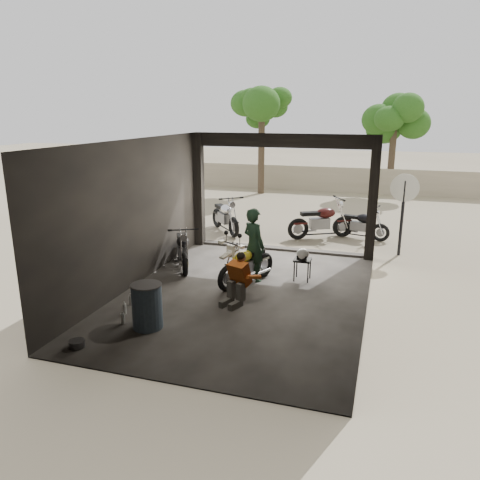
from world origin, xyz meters
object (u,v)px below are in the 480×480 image
Objects in this scene: left_bike at (183,246)px; stool at (303,262)px; outside_bike_a at (225,214)px; helmet at (303,254)px; mechanic at (236,281)px; outside_bike_c at (361,222)px; main_bike at (247,261)px; rider at (254,245)px; sign_post at (403,202)px; oil_drum at (147,307)px; outside_bike_b at (321,218)px.

left_bike is 3.00m from stool.
outside_bike_a is 4.92m from helmet.
outside_bike_c is at bearing 90.76° from mechanic.
outside_bike_a reaches higher than main_bike.
sign_post is at bearing -103.72° from rider.
stool is at bearing 51.70° from main_bike.
outside_bike_c is at bearing 76.14° from stool.
stool is (1.01, 1.79, -0.07)m from mechanic.
sign_post is at bearing -51.19° from outside_bike_a.
outside_bike_a is at bearing 97.96° from oil_drum.
mechanic is (-2.04, -5.95, -0.00)m from outside_bike_c.
left_bike is 1.97× the size of oil_drum.
outside_bike_b is at bearing 100.74° from mechanic.
outside_bike_a is (-0.16, 3.63, 0.06)m from left_bike.
oil_drum is (-3.22, -7.42, -0.10)m from outside_bike_c.
sign_post is at bearing 70.10° from main_bike.
stool is (3.00, -0.06, -0.11)m from left_bike.
sign_post reaches higher than main_bike.
helmet is at bearing 49.08° from main_bike.
rider is 4.49m from sign_post.
outside_bike_c is (1.15, 0.30, -0.11)m from outside_bike_b.
rider is 5.73× the size of helmet.
outside_bike_b reaches higher than mechanic.
stool is (1.07, 0.32, -0.40)m from rider.
sign_post is (3.15, 4.54, 0.95)m from mechanic.
outside_bike_a is at bearing 64.35° from left_bike.
left_bike is 5.52× the size of helmet.
outside_bike_a reaches higher than mechanic.
outside_bike_a reaches higher than left_bike.
left_bike is at bearing 179.42° from helmet.
helmet is at bearing 179.64° from outside_bike_c.
outside_bike_c is at bearing 140.51° from sign_post.
main_bike is at bearing -153.02° from stool.
rider reaches higher than stool.
helmet is (1.01, 1.73, 0.14)m from mechanic.
main_bike is 0.98× the size of left_bike.
outside_bike_a is 1.18× the size of outside_bike_c.
stool is (3.16, -3.70, -0.16)m from outside_bike_a.
rider reaches higher than outside_bike_b.
rider is at bearing -123.93° from sign_post.
mechanic is (-0.89, -5.66, -0.11)m from outside_bike_b.
rider is at bearing -39.58° from left_bike.
sign_post is at bearing -145.85° from outside_bike_b.
mechanic is (1.99, -1.85, -0.04)m from left_bike.
rider reaches higher than mechanic.
helmet is (3.00, -0.13, 0.10)m from left_bike.
mechanic is 0.47× the size of sign_post.
mechanic reaches higher than oil_drum.
stool is at bearing -90.55° from outside_bike_a.
mechanic is at bearing -119.40° from stool.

